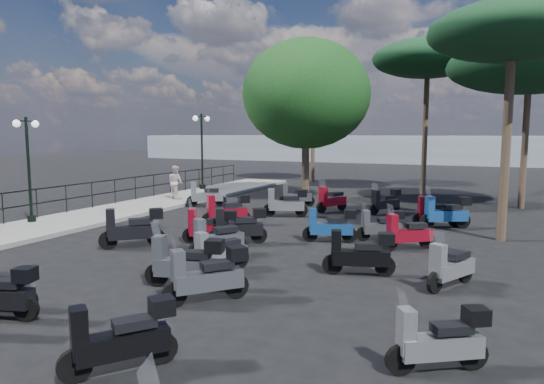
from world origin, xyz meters
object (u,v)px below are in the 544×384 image
at_px(lamp_post_1, 28,163).
at_px(scooter_4, 205,196).
at_px(pine_3, 513,33).
at_px(scooter_24, 450,267).
at_px(pedestrian_far, 176,182).
at_px(scooter_16, 121,339).
at_px(scooter_19, 330,226).
at_px(scooter_23, 439,341).
at_px(scooter_17, 207,276).
at_px(scooter_12, 186,264).
at_px(scooter_18, 360,254).
at_px(scooter_25, 407,234).
at_px(scooter_20, 446,213).
at_px(scooter_21, 385,202).
at_px(scooter_8, 217,239).
at_px(scooter_9, 286,203).
at_px(scooter_7, 211,227).
at_px(pine_2, 313,89).
at_px(scooter_13, 219,254).
at_px(broadleaf_tree, 306,94).
at_px(pine_0, 428,59).
at_px(lamp_post_2, 202,146).
at_px(scooter_14, 239,227).
at_px(scooter_3, 227,211).
at_px(scooter_2, 133,229).
at_px(scooter_26, 381,226).
at_px(scooter_10, 296,196).
at_px(pine_1, 530,66).
at_px(scooter_27, 436,213).

height_order(lamp_post_1, scooter_4, lamp_post_1).
bearing_deg(pine_3, scooter_24, -100.79).
height_order(pedestrian_far, scooter_16, pedestrian_far).
relative_size(scooter_19, scooter_23, 1.20).
bearing_deg(scooter_17, scooter_12, 8.60).
distance_m(scooter_18, scooter_25, 3.05).
height_order(scooter_20, scooter_23, scooter_20).
distance_m(scooter_17, scooter_21, 12.00).
height_order(scooter_8, scooter_9, scooter_9).
bearing_deg(scooter_7, pine_2, -9.22).
relative_size(scooter_13, scooter_18, 0.92).
bearing_deg(scooter_7, broadleaf_tree, -15.48).
bearing_deg(scooter_23, scooter_8, 22.55).
distance_m(scooter_18, pine_0, 17.90).
bearing_deg(scooter_19, pine_2, 0.48).
bearing_deg(scooter_24, scooter_19, -13.71).
bearing_deg(lamp_post_2, scooter_12, -47.40).
bearing_deg(broadleaf_tree, scooter_8, -81.28).
relative_size(scooter_12, scooter_14, 1.16).
bearing_deg(scooter_3, scooter_21, -88.68).
xyz_separation_m(scooter_7, scooter_18, (4.84, -1.33, 0.00)).
height_order(scooter_8, broadleaf_tree, broadleaf_tree).
xyz_separation_m(lamp_post_1, scooter_24, (14.17, -1.28, -1.81)).
relative_size(scooter_4, scooter_19, 1.00).
height_order(scooter_9, scooter_13, scooter_9).
xyz_separation_m(scooter_2, scooter_24, (8.61, -0.12, -0.11)).
relative_size(pedestrian_far, scooter_26, 1.19).
relative_size(scooter_10, scooter_23, 1.18).
bearing_deg(pine_2, scooter_13, -76.04).
xyz_separation_m(scooter_7, pine_3, (7.88, 4.11, 5.70)).
relative_size(broadleaf_tree, pine_2, 1.08).
bearing_deg(pedestrian_far, scooter_19, 169.22).
xyz_separation_m(scooter_9, scooter_23, (6.79, -10.71, -0.09)).
relative_size(lamp_post_1, lamp_post_2, 0.88).
bearing_deg(pine_0, lamp_post_2, -160.29).
bearing_deg(pine_3, scooter_26, -155.58).
bearing_deg(scooter_25, scooter_7, 67.71).
distance_m(scooter_20, pine_1, 8.75).
bearing_deg(lamp_post_2, pine_0, 30.89).
xyz_separation_m(pedestrian_far, scooter_12, (8.00, -10.79, -0.42)).
relative_size(scooter_26, pine_1, 0.18).
bearing_deg(lamp_post_1, scooter_8, -14.44).
bearing_deg(scooter_3, scooter_12, 157.44).
relative_size(scooter_7, scooter_25, 1.19).
distance_m(lamp_post_2, scooter_10, 7.82).
relative_size(pedestrian_far, scooter_27, 0.97).
height_order(scooter_21, pine_1, pine_1).
bearing_deg(pine_0, scooter_2, -109.66).
distance_m(scooter_12, scooter_23, 5.52).
relative_size(scooter_3, scooter_8, 0.93).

